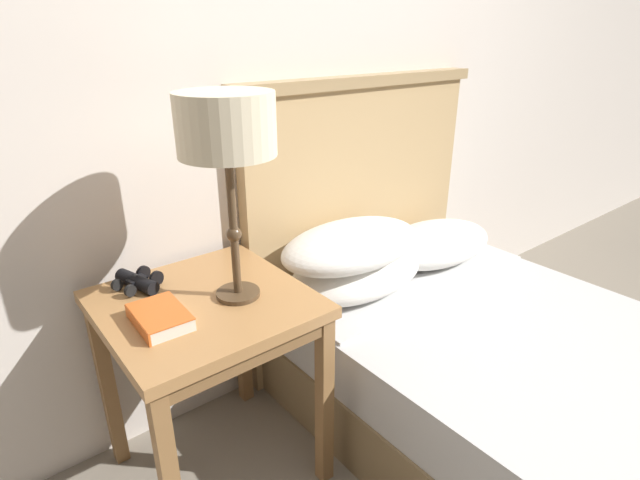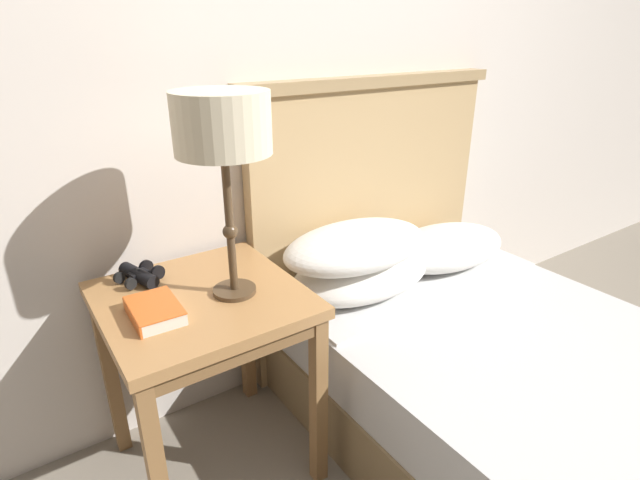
# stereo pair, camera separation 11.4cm
# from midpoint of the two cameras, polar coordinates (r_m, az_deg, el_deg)

# --- Properties ---
(wall_back) EXTENTS (8.00, 0.06, 2.60)m
(wall_back) POSITION_cam_midpoint_polar(r_m,az_deg,el_deg) (1.95, -4.36, 19.91)
(wall_back) COLOR silver
(wall_back) RESTS_ON ground_plane
(nightstand) EXTENTS (0.58, 0.58, 0.67)m
(nightstand) POSITION_cam_midpoint_polar(r_m,az_deg,el_deg) (1.58, -14.91, -9.39)
(nightstand) COLOR #AD7A47
(nightstand) RESTS_ON ground_plane
(bed) EXTENTS (1.22, 1.79, 1.24)m
(bed) POSITION_cam_midpoint_polar(r_m,az_deg,el_deg) (1.93, 17.93, -13.35)
(bed) COLOR olive
(bed) RESTS_ON ground_plane
(table_lamp) EXTENTS (0.26, 0.26, 0.59)m
(table_lamp) POSITION_cam_midpoint_polar(r_m,az_deg,el_deg) (1.36, -13.08, 12.03)
(table_lamp) COLOR #4C3823
(table_lamp) RESTS_ON nightstand
(book_on_nightstand) EXTENTS (0.13, 0.19, 0.04)m
(book_on_nightstand) POSITION_cam_midpoint_polar(r_m,az_deg,el_deg) (1.44, -20.08, -8.36)
(book_on_nightstand) COLOR silver
(book_on_nightstand) RESTS_ON nightstand
(binoculars_pair) EXTENTS (0.15, 0.16, 0.05)m
(binoculars_pair) POSITION_cam_midpoint_polar(r_m,az_deg,el_deg) (1.65, -22.02, -4.43)
(binoculars_pair) COLOR black
(binoculars_pair) RESTS_ON nightstand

